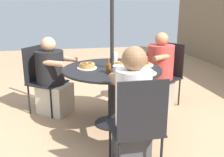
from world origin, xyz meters
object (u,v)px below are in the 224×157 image
at_px(pancake_plate_c, 87,66).
at_px(pancake_plate_d, 144,64).
at_px(diner_north, 159,74).
at_px(syrup_bottle, 108,68).
at_px(diner_south, 132,113).
at_px(patio_chair_east, 41,76).
at_px(pancake_plate_a, 119,64).
at_px(pancake_plate_b, 146,72).
at_px(coffee_cup, 117,70).
at_px(patio_table, 112,77).
at_px(patio_chair_north, 167,71).
at_px(drinking_glass_a, 115,57).
at_px(diner_east, 52,80).
at_px(patio_chair_south, 138,123).

relative_size(pancake_plate_c, pancake_plate_d, 1.00).
xyz_separation_m(diner_north, syrup_bottle, (0.65, -0.88, 0.30)).
bearing_deg(diner_south, diner_north, 59.70).
height_order(patio_chair_east, pancake_plate_a, patio_chair_east).
relative_size(patio_chair_east, pancake_plate_c, 3.85).
distance_m(pancake_plate_b, pancake_plate_c, 0.73).
distance_m(syrup_bottle, coffee_cup, 0.14).
bearing_deg(patio_table, syrup_bottle, -22.44).
bearing_deg(coffee_cup, patio_chair_north, 131.53).
bearing_deg(patio_table, patio_chair_north, 119.30).
distance_m(patio_table, patio_chair_east, 1.10).
distance_m(patio_chair_east, coffee_cup, 1.33).
bearing_deg(diner_north, drinking_glass_a, 66.37).
xyz_separation_m(pancake_plate_b, pancake_plate_c, (-0.38, -0.62, 0.01)).
xyz_separation_m(diner_east, pancake_plate_d, (0.48, 1.16, 0.28)).
bearing_deg(patio_chair_east, patio_chair_north, 122.63).
distance_m(diner_north, coffee_cup, 1.15).
height_order(pancake_plate_a, pancake_plate_c, pancake_plate_c).
bearing_deg(diner_south, syrup_bottle, 96.71).
relative_size(diner_south, drinking_glass_a, 9.35).
xyz_separation_m(patio_chair_east, diner_south, (1.56, 0.89, 0.02)).
bearing_deg(diner_east, patio_chair_east, -90.00).
height_order(pancake_plate_b, pancake_plate_c, pancake_plate_c).
height_order(patio_chair_north, patio_chair_east, same).
distance_m(diner_north, syrup_bottle, 1.13).
xyz_separation_m(pancake_plate_d, coffee_cup, (0.38, -0.44, 0.04)).
height_order(pancake_plate_a, drinking_glass_a, drinking_glass_a).
bearing_deg(syrup_bottle, diner_north, 126.44).
relative_size(pancake_plate_b, coffee_cup, 2.25).
relative_size(patio_table, patio_chair_east, 1.31).
distance_m(diner_north, pancake_plate_b, 0.95).
distance_m(diner_south, drinking_glass_a, 1.33).
distance_m(patio_chair_north, syrup_bottle, 1.31).
bearing_deg(pancake_plate_d, patio_chair_south, -20.28).
distance_m(patio_chair_south, pancake_plate_b, 0.86).
xyz_separation_m(patio_chair_north, diner_south, (1.45, -0.95, 0.02)).
bearing_deg(patio_chair_south, patio_chair_north, 59.62).
relative_size(patio_chair_south, syrup_bottle, 6.26).
bearing_deg(diner_south, patio_chair_east, 119.59).
height_order(syrup_bottle, drinking_glass_a, syrup_bottle).
xyz_separation_m(diner_north, diner_south, (1.36, -0.79, 0.04)).
distance_m(patio_chair_south, coffee_cup, 0.82).
height_order(pancake_plate_a, pancake_plate_b, pancake_plate_b).
relative_size(diner_north, pancake_plate_c, 4.59).
height_order(diner_north, pancake_plate_d, diner_north).
relative_size(patio_chair_north, syrup_bottle, 6.26).
distance_m(patio_chair_south, syrup_bottle, 0.94).
bearing_deg(patio_chair_north, diner_east, 60.76).
bearing_deg(drinking_glass_a, patio_chair_south, -4.66).
xyz_separation_m(patio_chair_east, patio_chair_south, (1.74, 0.89, 0.00)).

